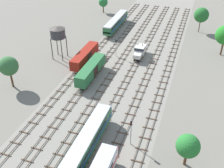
# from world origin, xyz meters

# --- Properties ---
(ground_plane) EXTENTS (480.00, 480.00, 0.00)m
(ground_plane) POSITION_xyz_m (0.00, 56.00, 0.00)
(ground_plane) COLOR slate
(ballast_bed) EXTENTS (26.74, 176.00, 0.01)m
(ballast_bed) POSITION_xyz_m (0.00, 56.00, 0.00)
(ballast_bed) COLOR gray
(ballast_bed) RESTS_ON ground
(track_far_left) EXTENTS (2.40, 126.00, 0.29)m
(track_far_left) POSITION_xyz_m (-11.37, 57.00, 0.14)
(track_far_left) COLOR #47382D
(track_far_left) RESTS_ON ground
(track_left) EXTENTS (2.40, 126.00, 0.29)m
(track_left) POSITION_xyz_m (-6.82, 57.00, 0.14)
(track_left) COLOR #47382D
(track_left) RESTS_ON ground
(track_centre_left) EXTENTS (2.40, 126.00, 0.29)m
(track_centre_left) POSITION_xyz_m (-2.27, 57.00, 0.14)
(track_centre_left) COLOR #47382D
(track_centre_left) RESTS_ON ground
(track_centre) EXTENTS (2.40, 126.00, 0.29)m
(track_centre) POSITION_xyz_m (2.27, 57.00, 0.14)
(track_centre) COLOR #47382D
(track_centre) RESTS_ON ground
(track_centre_right) EXTENTS (2.40, 126.00, 0.29)m
(track_centre_right) POSITION_xyz_m (6.82, 57.00, 0.14)
(track_centre_right) COLOR #47382D
(track_centre_right) RESTS_ON ground
(track_right) EXTENTS (2.40, 126.00, 0.29)m
(track_right) POSITION_xyz_m (11.37, 57.00, 0.14)
(track_right) COLOR #47382D
(track_right) RESTS_ON ground
(diesel_railcar_centre_near) EXTENTS (2.96, 20.50, 3.80)m
(diesel_railcar_centre_near) POSITION_xyz_m (2.27, 27.05, 2.60)
(diesel_railcar_centre_near) COLOR #286638
(diesel_railcar_centre_near) RESTS_ON ground
(freight_boxcar_left_mid) EXTENTS (2.87, 14.00, 3.60)m
(freight_boxcar_left_mid) POSITION_xyz_m (-6.82, 51.77, 2.45)
(freight_boxcar_left_mid) COLOR #286638
(freight_boxcar_left_mid) RESTS_ON ground
(freight_boxcar_far_left_midfar) EXTENTS (2.87, 14.00, 3.60)m
(freight_boxcar_far_left_midfar) POSITION_xyz_m (-11.36, 58.54, 2.45)
(freight_boxcar_far_left_midfar) COLOR maroon
(freight_boxcar_far_left_midfar) RESTS_ON ground
(shunter_loco_centre_far) EXTENTS (2.74, 8.46, 3.10)m
(shunter_loco_centre_far) POSITION_xyz_m (2.27, 67.46, 2.01)
(shunter_loco_centre_far) COLOR beige
(shunter_loco_centre_far) RESTS_ON ground
(diesel_railcar_far_left_farther) EXTENTS (2.96, 20.50, 3.80)m
(diesel_railcar_far_left_farther) POSITION_xyz_m (-11.37, 86.85, 2.60)
(diesel_railcar_far_left_farther) COLOR #286638
(diesel_railcar_far_left_farther) RESTS_ON ground
(water_tower) EXTENTS (4.42, 4.42, 9.49)m
(water_tower) POSITION_xyz_m (-19.80, 59.57, 7.80)
(water_tower) COLOR #2D2826
(water_tower) RESTS_ON ground
(signal_post_nearest) EXTENTS (0.28, 0.47, 5.56)m
(signal_post_nearest) POSITION_xyz_m (-4.55, 65.62, 3.52)
(signal_post_nearest) COLOR gray
(signal_post_nearest) RESTS_ON ground
(signal_post_mid) EXTENTS (0.28, 0.47, 5.74)m
(signal_post_mid) POSITION_xyz_m (9.10, 32.14, 3.62)
(signal_post_mid) COLOR gray
(signal_post_mid) RESTS_ON ground
(lineside_tree_0) EXTENTS (4.63, 4.63, 8.07)m
(lineside_tree_0) POSITION_xyz_m (-23.57, 41.89, 5.72)
(lineside_tree_0) COLOR #4C331E
(lineside_tree_0) RESTS_ON ground
(lineside_tree_1) EXTENTS (3.81, 3.81, 6.30)m
(lineside_tree_1) POSITION_xyz_m (-22.15, 102.88, 4.36)
(lineside_tree_1) COLOR #4C331E
(lineside_tree_1) RESTS_ON ground
(lineside_tree_2) EXTENTS (4.03, 4.03, 6.36)m
(lineside_tree_2) POSITION_xyz_m (19.14, 30.53, 4.31)
(lineside_tree_2) COLOR #4C331E
(lineside_tree_2) RESTS_ON ground
(lineside_tree_3) EXTENTS (5.10, 5.10, 8.70)m
(lineside_tree_3) POSITION_xyz_m (17.59, 93.36, 6.14)
(lineside_tree_3) COLOR #4C331E
(lineside_tree_3) RESTS_ON ground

